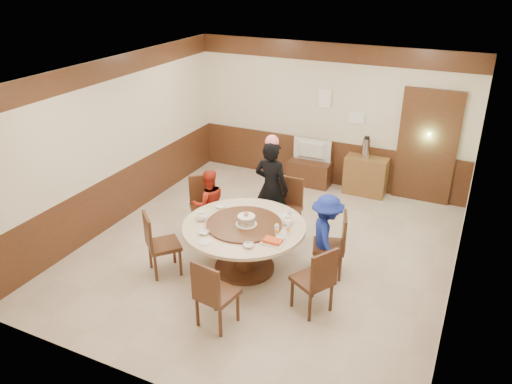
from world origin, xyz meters
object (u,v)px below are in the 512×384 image
at_px(person_blue, 326,236).
at_px(side_cabinet, 366,176).
at_px(banquet_table, 244,238).
at_px(television, 311,151).
at_px(person_standing, 271,188).
at_px(birthday_cake, 246,220).
at_px(person_red, 209,204).
at_px(thermos, 366,148).
at_px(tv_stand, 310,173).
at_px(shrimp_platter, 273,242).

relative_size(person_blue, side_cabinet, 1.57).
distance_m(banquet_table, television, 3.35).
bearing_deg(person_standing, person_blue, 152.42).
xyz_separation_m(banquet_table, birthday_cake, (0.05, -0.02, 0.32)).
xyz_separation_m(television, side_cabinet, (1.13, 0.03, -0.35)).
distance_m(person_red, thermos, 3.32).
bearing_deg(side_cabinet, banquet_table, -105.75).
bearing_deg(birthday_cake, person_blue, 21.97).
distance_m(television, thermos, 1.11).
distance_m(person_standing, person_red, 1.05).
distance_m(person_standing, tv_stand, 2.24).
bearing_deg(tv_stand, person_standing, -87.78).
bearing_deg(person_standing, birthday_cake, 102.02).
height_order(birthday_cake, thermos, thermos).
height_order(person_standing, person_red, person_standing).
relative_size(tv_stand, side_cabinet, 1.06).
xyz_separation_m(person_red, thermos, (1.88, 2.71, 0.36)).
bearing_deg(person_standing, tv_stand, -82.43).
distance_m(television, side_cabinet, 1.18).
height_order(person_blue, tv_stand, person_blue).
xyz_separation_m(tv_stand, television, (0.00, 0.00, 0.47)).
height_order(banquet_table, thermos, thermos).
distance_m(person_standing, thermos, 2.41).
xyz_separation_m(person_red, shrimp_platter, (1.55, -0.95, 0.19)).
xyz_separation_m(person_standing, television, (-0.08, 2.16, -0.09)).
xyz_separation_m(birthday_cake, tv_stand, (-0.22, 3.37, -0.60)).
height_order(person_blue, television, person_blue).
bearing_deg(birthday_cake, person_red, 146.19).
relative_size(banquet_table, birthday_cake, 5.77).
bearing_deg(side_cabinet, tv_stand, -178.48).
bearing_deg(tv_stand, person_red, -106.50).
xyz_separation_m(television, thermos, (1.08, 0.03, 0.22)).
relative_size(birthday_cake, side_cabinet, 0.38).
distance_m(birthday_cake, tv_stand, 3.43).
relative_size(banquet_table, side_cabinet, 2.22).
bearing_deg(shrimp_platter, television, 101.68).
xyz_separation_m(person_standing, person_blue, (1.20, -0.78, -0.19)).
relative_size(person_standing, person_red, 1.40).
bearing_deg(side_cabinet, person_red, -125.34).
xyz_separation_m(person_blue, thermos, (-0.20, 2.97, 0.31)).
distance_m(banquet_table, person_standing, 1.22).
relative_size(birthday_cake, tv_stand, 0.36).
xyz_separation_m(banquet_table, person_blue, (1.10, 0.40, 0.09)).
bearing_deg(birthday_cake, side_cabinet, 75.09).
distance_m(person_red, birthday_cake, 1.26).
xyz_separation_m(person_blue, tv_stand, (-1.28, 2.94, -0.38)).
height_order(banquet_table, person_blue, person_blue).
bearing_deg(person_standing, banquet_table, 99.89).
distance_m(person_blue, thermos, 2.99).
bearing_deg(banquet_table, side_cabinet, 74.25).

